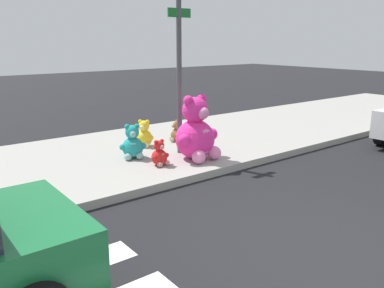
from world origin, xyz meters
name	(u,v)px	position (x,y,z in m)	size (l,w,h in m)	color
ground_plane	(324,254)	(0.00, 0.00, 0.00)	(60.00, 60.00, 0.00)	black
sidewalk	(122,155)	(0.00, 5.20, 0.07)	(28.00, 4.40, 0.15)	#9E9B93
sign_pole	(179,75)	(1.00, 4.40, 1.85)	(0.56, 0.11, 3.20)	#4C4C51
plush_pink_large	(196,134)	(1.00, 3.81, 0.69)	(1.03, 0.92, 1.34)	#F22D93
plush_white	(192,135)	(1.51, 4.62, 0.43)	(0.49, 0.50, 0.69)	white
plush_yellow	(144,136)	(0.65, 5.34, 0.40)	(0.45, 0.45, 0.63)	yellow
plush_teal	(133,145)	(-0.03, 4.66, 0.44)	(0.53, 0.52, 0.73)	teal
plush_brown	(176,133)	(1.55, 5.30, 0.36)	(0.37, 0.37, 0.52)	olive
plush_red	(160,155)	(0.14, 3.89, 0.36)	(0.40, 0.36, 0.52)	red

